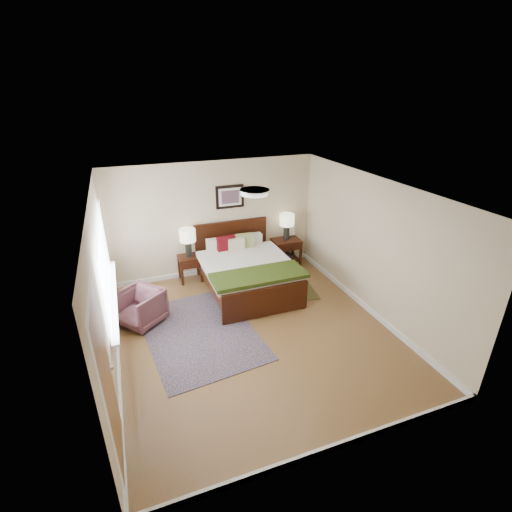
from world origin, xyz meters
name	(u,v)px	position (x,y,z in m)	size (l,w,h in m)	color
floor	(255,332)	(0.00, 0.00, 0.00)	(5.00, 5.00, 0.00)	brown
back_wall	(215,219)	(0.00, 2.50, 1.25)	(4.50, 0.04, 2.50)	#CAB392
front_wall	(340,369)	(0.00, -2.50, 1.25)	(4.50, 0.04, 2.50)	#CAB392
left_wall	(104,292)	(-2.25, 0.00, 1.25)	(0.04, 5.00, 2.50)	#CAB392
right_wall	(373,247)	(2.25, 0.00, 1.25)	(0.04, 5.00, 2.50)	#CAB392
ceiling	(255,189)	(0.00, 0.00, 2.50)	(4.50, 5.00, 0.02)	white
window	(106,263)	(-2.20, 0.70, 1.38)	(0.11, 2.72, 1.32)	silver
door	(109,388)	(-2.23, -1.75, 1.07)	(0.06, 1.00, 2.18)	silver
ceil_fixture	(255,192)	(0.00, 0.00, 2.47)	(0.44, 0.44, 0.08)	white
bed	(246,266)	(0.35, 1.44, 0.53)	(1.77, 2.15, 1.16)	black
wall_art	(230,197)	(0.35, 2.47, 1.72)	(0.62, 0.05, 0.50)	black
nightstand_left	(190,262)	(-0.65, 2.25, 0.44)	(0.47, 0.43, 0.56)	black
nightstand_right	(286,249)	(1.62, 2.26, 0.39)	(0.64, 0.48, 0.63)	black
lamp_left	(188,238)	(-0.65, 2.27, 0.99)	(0.34, 0.34, 0.61)	black
lamp_right	(287,222)	(1.62, 2.27, 1.06)	(0.34, 0.34, 0.61)	black
armchair	(140,307)	(-1.80, 0.95, 0.32)	(0.69, 0.71, 0.65)	brown
rug_persian	(200,332)	(-0.90, 0.30, 0.01)	(1.74, 2.46, 0.01)	#0E0D44
rug_navy	(293,287)	(1.30, 1.17, 0.01)	(0.77, 1.15, 0.01)	black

